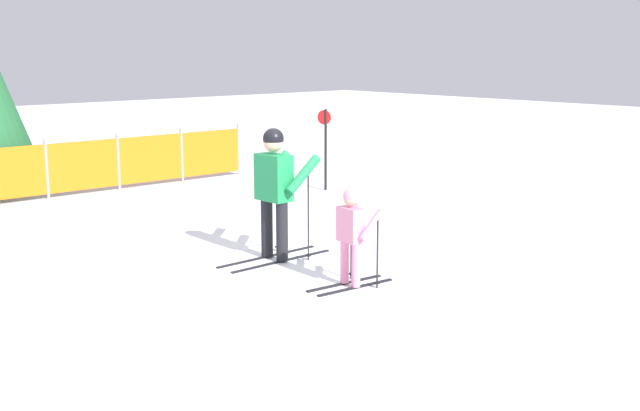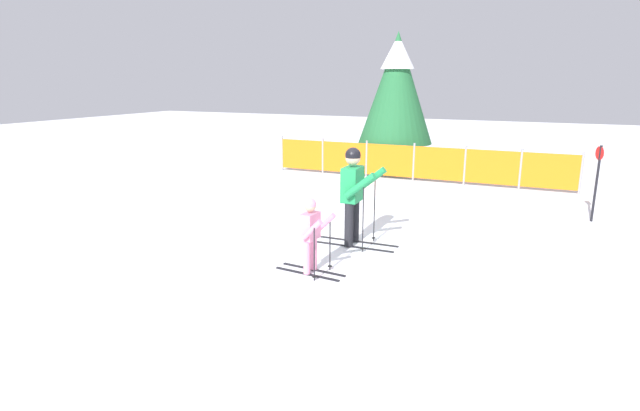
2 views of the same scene
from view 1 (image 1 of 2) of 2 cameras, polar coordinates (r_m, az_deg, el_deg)
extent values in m
plane|color=white|center=(10.76, -4.24, -3.72)|extent=(60.00, 60.00, 0.00)
cube|color=black|center=(10.77, -3.77, -3.64)|extent=(1.65, 0.08, 0.02)
cube|color=black|center=(10.54, -2.70, -3.96)|extent=(1.65, 0.08, 0.02)
cylinder|color=black|center=(10.67, -3.80, -1.57)|extent=(0.16, 0.16, 0.78)
cylinder|color=black|center=(10.44, -2.72, -1.84)|extent=(0.16, 0.16, 0.78)
cube|color=#1E8C4C|center=(10.42, -3.31, 2.01)|extent=(0.29, 0.49, 0.61)
cylinder|color=#1E8C4C|center=(10.80, -3.35, 2.57)|extent=(0.56, 0.13, 0.49)
cylinder|color=#1E8C4C|center=(10.34, -1.21, 2.21)|extent=(0.56, 0.13, 0.49)
sphere|color=#D8AD8C|center=(10.36, -3.33, 4.52)|extent=(0.26, 0.26, 0.26)
sphere|color=black|center=(10.35, -3.34, 4.77)|extent=(0.27, 0.27, 0.27)
cylinder|color=black|center=(10.95, -3.09, -0.18)|extent=(0.02, 0.02, 1.21)
cylinder|color=black|center=(11.07, -3.06, -2.95)|extent=(0.07, 0.07, 0.01)
cylinder|color=black|center=(10.47, -0.84, -0.69)|extent=(0.02, 0.02, 1.21)
cylinder|color=black|center=(10.60, -0.83, -3.58)|extent=(0.07, 0.07, 0.01)
cube|color=black|center=(9.56, 1.76, -5.55)|extent=(1.10, 0.14, 0.02)
cube|color=black|center=(9.40, 2.56, -5.84)|extent=(1.10, 0.14, 0.02)
cylinder|color=pink|center=(9.48, 1.77, -3.99)|extent=(0.10, 0.10, 0.52)
cylinder|color=pink|center=(9.33, 2.57, -4.25)|extent=(0.10, 0.10, 0.52)
cube|color=pink|center=(9.29, 2.19, -1.37)|extent=(0.21, 0.34, 0.41)
cylinder|color=pink|center=(9.53, 2.11, -0.96)|extent=(0.36, 0.11, 0.35)
cylinder|color=pink|center=(9.23, 3.69, -1.38)|extent=(0.36, 0.11, 0.35)
sphere|color=#D8AD8C|center=(9.23, 2.20, 0.49)|extent=(0.17, 0.17, 0.17)
sphere|color=pink|center=(9.23, 2.20, 0.68)|extent=(0.18, 0.18, 0.18)
cylinder|color=black|center=(9.68, 2.23, -2.91)|extent=(0.02, 0.02, 0.81)
cylinder|color=black|center=(9.77, 2.22, -4.87)|extent=(0.07, 0.07, 0.01)
cylinder|color=black|center=(9.32, 4.11, -3.49)|extent=(0.02, 0.02, 0.81)
cylinder|color=black|center=(9.42, 4.08, -5.52)|extent=(0.07, 0.07, 0.01)
cylinder|color=gray|center=(15.61, -18.86, 2.45)|extent=(0.06, 0.06, 1.10)
cylinder|color=gray|center=(16.22, -14.15, 3.02)|extent=(0.06, 0.06, 1.10)
cylinder|color=gray|center=(16.92, -9.80, 3.53)|extent=(0.06, 0.06, 1.10)
cylinder|color=gray|center=(17.72, -5.82, 3.98)|extent=(0.06, 0.06, 1.10)
cube|color=orange|center=(15.35, -21.35, 2.15)|extent=(1.45, 0.03, 0.93)
cube|color=orange|center=(15.90, -16.46, 2.75)|extent=(1.45, 0.03, 0.93)
cube|color=orange|center=(16.56, -11.93, 3.29)|extent=(1.45, 0.03, 0.93)
cube|color=orange|center=(17.31, -7.77, 3.76)|extent=(1.45, 0.03, 0.93)
cylinder|color=black|center=(15.66, 0.40, 3.98)|extent=(0.05, 0.05, 1.59)
cylinder|color=red|center=(15.61, 0.30, 6.29)|extent=(0.14, 0.26, 0.28)
camera|label=2|loc=(9.38, 48.53, 8.10)|focal=28.00mm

